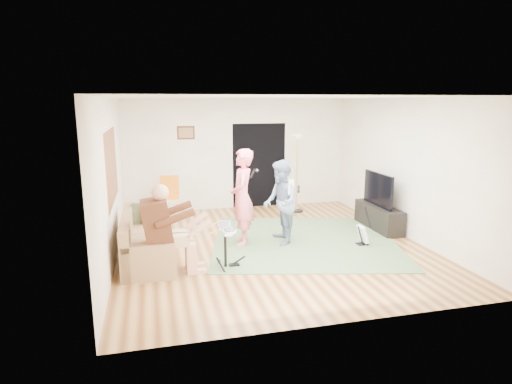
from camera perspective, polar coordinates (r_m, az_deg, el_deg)
floor at (r=8.07m, az=1.89°, el=-7.04°), size 6.00×6.00×0.00m
walls at (r=7.74m, az=1.96°, el=2.46°), size 5.50×6.00×2.70m
ceiling at (r=7.63m, az=2.03°, el=12.50°), size 6.00×6.00×0.00m
window_blinds at (r=7.65m, az=-18.70°, el=3.23°), size 0.00×2.05×2.05m
doorway at (r=10.78m, az=0.42°, el=3.56°), size 2.10×0.00×2.10m
picture_frame at (r=10.39m, az=-9.33°, el=7.80°), size 0.42×0.03×0.32m
area_rug at (r=8.32m, az=6.44°, el=-6.47°), size 4.05×3.93×0.02m
sofa at (r=7.48m, az=-14.80°, el=-6.86°), size 0.81×1.96×0.79m
drummer at (r=6.78m, az=-11.39°, el=-6.13°), size 0.92×0.51×1.41m
drum_kit at (r=6.94m, az=-4.10°, el=-7.59°), size 0.39×0.69×0.71m
singer at (r=7.88m, az=-1.85°, el=-0.73°), size 0.57×0.73×1.79m
microphone at (r=7.84m, az=-0.44°, el=2.50°), size 0.06×0.06×0.24m
guitarist at (r=7.95m, az=3.30°, el=-1.42°), size 0.68×0.83×1.58m
guitar_held at (r=7.95m, az=4.70°, el=0.66°), size 0.32×0.60×0.26m
guitar_spare at (r=8.23m, az=14.07°, el=-5.45°), size 0.27×0.24×0.76m
torchiere_lamp at (r=10.25m, az=5.52°, el=4.36°), size 0.33×0.33×1.86m
dining_chair at (r=9.70m, az=-11.54°, el=-1.80°), size 0.51×0.53×1.01m
tv_cabinet at (r=9.36m, az=16.04°, el=-3.23°), size 0.40×1.40×0.50m
television at (r=9.20m, az=15.98°, el=0.36°), size 0.06×1.06×0.68m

